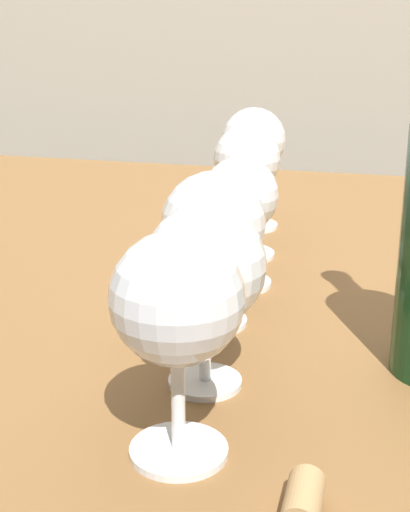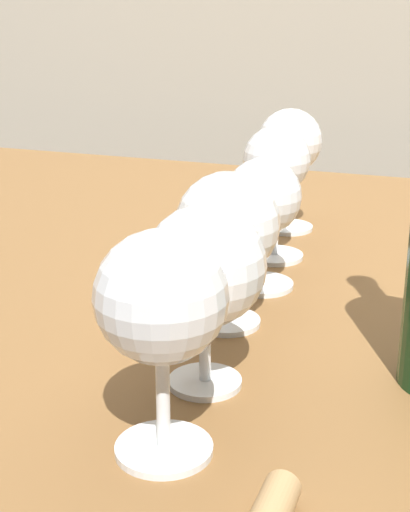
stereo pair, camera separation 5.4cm
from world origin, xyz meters
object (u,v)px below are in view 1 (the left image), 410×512
Objects in this scene: wine_glass_empty at (177,305)px; wine_glass_port at (254,144)px; wine_glass_pinot at (247,164)px; cork at (303,502)px; wine_glass_amber at (214,227)px; wine_glass_cabernet at (205,268)px; wine_glass_chardonnay at (240,198)px.

wine_glass_empty is 0.52m from wine_glass_port.
wine_glass_pinot reaches higher than cork.
wine_glass_pinot is at bearing 105.09° from cork.
wine_glass_amber is at bearing 113.91° from cork.
cork is (0.09, -0.14, -0.08)m from wine_glass_cabernet.
wine_glass_amber is 0.92× the size of wine_glass_port.
wine_glass_pinot is at bearing 94.98° from wine_glass_empty.
wine_glass_empty is 0.21m from wine_glass_amber.
wine_glass_empty is at bearing -86.37° from wine_glass_cabernet.
wine_glass_pinot is (-0.01, 0.09, 0.01)m from wine_glass_chardonnay.
wine_glass_chardonnay is 0.10m from wine_glass_pinot.
wine_glass_chardonnay is at bearing 88.22° from wine_glass_amber.
wine_glass_amber is at bearing 100.30° from wine_glass_cabernet.
wine_glass_pinot reaches higher than wine_glass_chardonnay.
wine_glass_port reaches higher than wine_glass_empty.
wine_glass_empty is 3.58× the size of cork.
wine_glass_chardonnay is at bearing 94.35° from wine_glass_empty.
wine_glass_port reaches higher than cork.
wine_glass_port is 0.59m from cork.
cork is (0.11, -0.35, -0.08)m from wine_glass_chardonnay.
wine_glass_pinot is (-0.04, 0.40, 0.00)m from wine_glass_empty.
wine_glass_cabernet is at bearing 123.35° from cork.
cork is at bearing -56.65° from wine_glass_cabernet.
wine_glass_amber is at bearing -91.78° from wine_glass_chardonnay.
wine_glass_cabernet reaches higher than wine_glass_chardonnay.
wine_glass_pinot is at bearing -83.21° from wine_glass_port.
wine_glass_port is (-0.03, 0.21, 0.02)m from wine_glass_chardonnay.
wine_glass_amber is 1.05× the size of wine_glass_chardonnay.
wine_glass_empty is 0.13m from cork.
wine_glass_cabernet is 1.06× the size of wine_glass_chardonnay.
wine_glass_cabernet is 0.31m from wine_glass_pinot.
cork is (0.11, -0.25, -0.08)m from wine_glass_amber.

